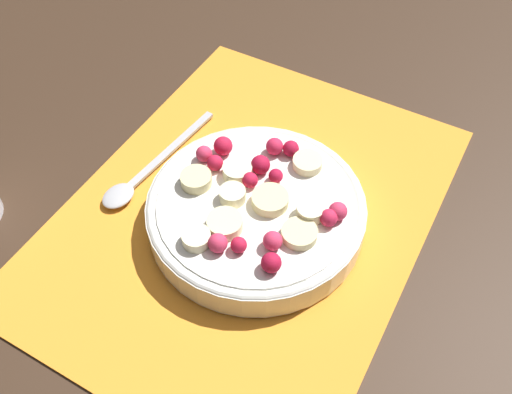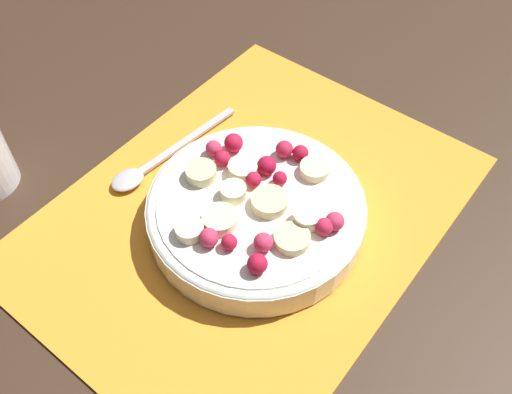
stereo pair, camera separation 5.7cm
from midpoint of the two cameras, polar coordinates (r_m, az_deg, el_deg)
The scene contains 4 objects.
ground_plane at distance 0.62m, azimuth 2.07°, elevation -1.67°, with size 3.00×3.00×0.00m, color #382619.
placemat at distance 0.62m, azimuth 2.08°, elevation -1.50°, with size 0.48×0.36×0.01m.
fruit_bowl at distance 0.59m, azimuth 2.79°, elevation -1.39°, with size 0.23×0.23×0.06m.
spoon at distance 0.66m, azimuth -8.10°, elevation 3.07°, with size 0.18×0.04×0.01m.
Camera 2 is at (0.30, 0.24, 0.49)m, focal length 40.00 mm.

